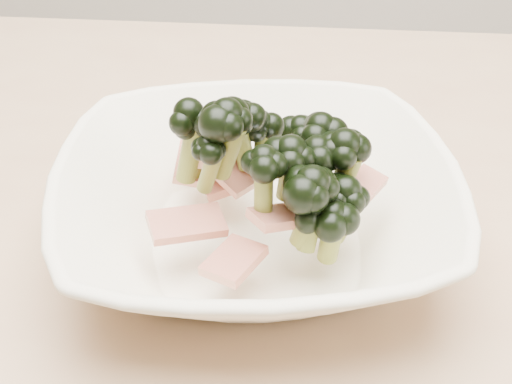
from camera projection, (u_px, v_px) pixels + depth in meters
The scene contains 2 objects.
dining_table at pixel (244, 283), 0.67m from camera, with size 1.20×0.80×0.75m.
broccoli_dish at pixel (258, 201), 0.53m from camera, with size 0.34×0.34×0.13m.
Camera 1 is at (0.06, -0.50, 1.10)m, focal length 50.00 mm.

